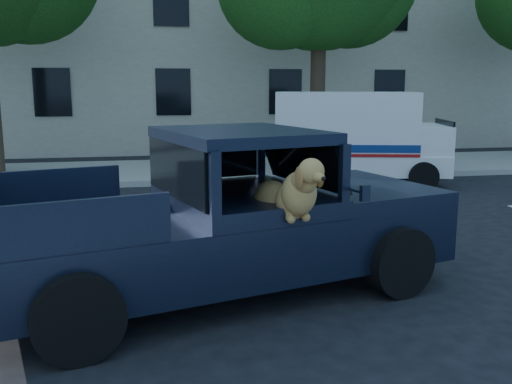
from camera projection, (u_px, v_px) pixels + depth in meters
ground at (155, 288)px, 6.95m from camera, size 120.00×120.00×0.00m
far_sidewalk at (147, 172)px, 15.80m from camera, size 60.00×4.00×0.15m
lane_stripes at (260, 218)px, 10.61m from camera, size 21.60×0.14×0.01m
building_main at (218, 32)px, 22.59m from camera, size 26.00×6.00×9.00m
pickup_truck at (214, 240)px, 6.66m from camera, size 5.77×3.49×1.93m
mail_truck at (355, 144)px, 14.11m from camera, size 4.48×2.93×2.27m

